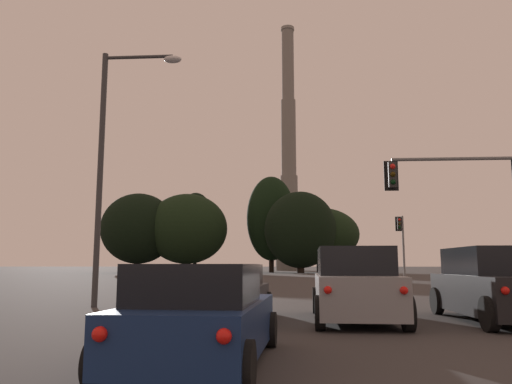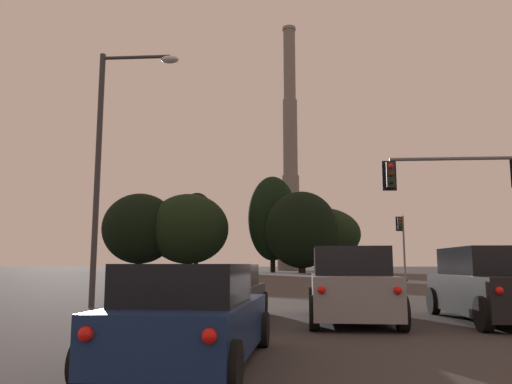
{
  "view_description": "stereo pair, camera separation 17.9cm",
  "coord_description": "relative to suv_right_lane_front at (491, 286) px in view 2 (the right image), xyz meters",
  "views": [
    {
      "loc": [
        -1.86,
        0.42,
        1.43
      ],
      "look_at": [
        -4.4,
        38.74,
        7.0
      ],
      "focal_mm": 35.0,
      "sensor_mm": 36.0,
      "label": 1
    },
    {
      "loc": [
        -1.68,
        0.44,
        1.43
      ],
      "look_at": [
        -4.4,
        38.74,
        7.0
      ],
      "focal_mm": 35.0,
      "sensor_mm": 36.0,
      "label": 2
    }
  ],
  "objects": [
    {
      "name": "traffic_light_overhead_right",
      "position": [
        2.53,
        7.27,
        3.55
      ],
      "size": [
        5.91,
        0.5,
        5.79
      ],
      "color": "slate",
      "rests_on": "ground_plane"
    },
    {
      "name": "treeline_left_mid",
      "position": [
        -3.35,
        69.01,
        6.15
      ],
      "size": [
        11.79,
        10.61,
        13.34
      ],
      "color": "black",
      "rests_on": "ground_plane"
    },
    {
      "name": "treeline_right_mid",
      "position": [
        -22.28,
        76.91,
        7.31
      ],
      "size": [
        7.12,
        6.41,
        14.48
      ],
      "color": "black",
      "rests_on": "ground_plane"
    },
    {
      "name": "treeline_far_left",
      "position": [
        -30.51,
        69.19,
        6.48
      ],
      "size": [
        12.57,
        11.31,
        13.3
      ],
      "color": "black",
      "rests_on": "ground_plane"
    },
    {
      "name": "suv_center_lane_front",
      "position": [
        -3.54,
        -0.02,
        0.0
      ],
      "size": [
        2.25,
        4.96,
        1.86
      ],
      "rotation": [
        0.0,
        0.0,
        -0.03
      ],
      "color": "gray",
      "rests_on": "ground_plane"
    },
    {
      "name": "treeline_center_left",
      "position": [
        -22.34,
        69.64,
        6.42
      ],
      "size": [
        13.62,
        12.26,
        13.21
      ],
      "color": "black",
      "rests_on": "ground_plane"
    },
    {
      "name": "smokestack",
      "position": [
        -5.1,
        99.4,
        21.58
      ],
      "size": [
        6.3,
        6.3,
        57.43
      ],
      "color": "slate",
      "rests_on": "ground_plane"
    },
    {
      "name": "street_lamp",
      "position": [
        -11.32,
        3.47,
        4.51
      ],
      "size": [
        2.87,
        0.36,
        8.92
      ],
      "color": "#38383A",
      "rests_on": "ground_plane"
    },
    {
      "name": "treeline_center_right",
      "position": [
        -8.29,
        74.18,
        8.52
      ],
      "size": [
        8.65,
        7.78,
        16.85
      ],
      "color": "black",
      "rests_on": "ground_plane"
    },
    {
      "name": "traffic_light_far_right",
      "position": [
        4.39,
        30.26,
        2.75
      ],
      "size": [
        0.78,
        0.5,
        5.54
      ],
      "color": "slate",
      "rests_on": "ground_plane"
    },
    {
      "name": "suv_right_lane_front",
      "position": [
        0.0,
        0.0,
        0.0
      ],
      "size": [
        2.11,
        4.91,
        1.86
      ],
      "rotation": [
        0.0,
        0.0,
        -0.0
      ],
      "color": "black",
      "rests_on": "ground_plane"
    },
    {
      "name": "treeline_far_right",
      "position": [
        0.12,
        73.59,
        5.61
      ],
      "size": [
        13.52,
        12.17,
        11.11
      ],
      "color": "black",
      "rests_on": "ground_plane"
    },
    {
      "name": "sedan_left_lane_front",
      "position": [
        -6.82,
        -0.21,
        -0.23
      ],
      "size": [
        2.17,
        4.77,
        1.43
      ],
      "rotation": [
        0.0,
        0.0,
        -0.04
      ],
      "color": "#232328",
      "rests_on": "ground_plane"
    },
    {
      "name": "hatchback_left_lane_second",
      "position": [
        -6.48,
        -5.86,
        -0.23
      ],
      "size": [
        2.09,
        4.18,
        1.44
      ],
      "rotation": [
        0.0,
        0.0,
        -0.05
      ],
      "color": "navy",
      "rests_on": "ground_plane"
    }
  ]
}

